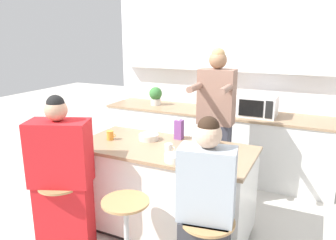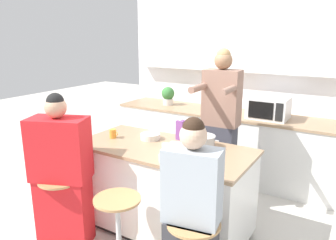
# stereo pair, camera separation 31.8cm
# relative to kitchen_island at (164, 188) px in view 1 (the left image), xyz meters

# --- Properties ---
(ground_plane) EXTENTS (16.00, 16.00, 0.00)m
(ground_plane) POSITION_rel_kitchen_island_xyz_m (0.00, 0.00, -0.45)
(ground_plane) COLOR beige
(wall_back) EXTENTS (3.47, 0.22, 2.70)m
(wall_back) POSITION_rel_kitchen_island_xyz_m (0.00, 1.96, 1.09)
(wall_back) COLOR white
(wall_back) RESTS_ON ground_plane
(back_counter) EXTENTS (3.22, 0.69, 0.91)m
(back_counter) POSITION_rel_kitchen_island_xyz_m (0.00, 1.63, 0.00)
(back_counter) COLOR white
(back_counter) RESTS_ON ground_plane
(kitchen_island) EXTENTS (1.73, 0.84, 0.89)m
(kitchen_island) POSITION_rel_kitchen_island_xyz_m (0.00, 0.00, 0.00)
(kitchen_island) COLOR black
(kitchen_island) RESTS_ON ground_plane
(bar_stool_leftmost) EXTENTS (0.39, 0.39, 0.66)m
(bar_stool_leftmost) POSITION_rel_kitchen_island_xyz_m (-0.69, -0.70, -0.08)
(bar_stool_leftmost) COLOR tan
(bar_stool_leftmost) RESTS_ON ground_plane
(bar_stool_center) EXTENTS (0.39, 0.39, 0.66)m
(bar_stool_center) POSITION_rel_kitchen_island_xyz_m (0.00, -0.71, -0.08)
(bar_stool_center) COLOR tan
(bar_stool_center) RESTS_ON ground_plane
(person_cooking) EXTENTS (0.42, 0.57, 1.81)m
(person_cooking) POSITION_rel_kitchen_island_xyz_m (0.27, 0.77, 0.45)
(person_cooking) COLOR #383842
(person_cooking) RESTS_ON ground_plane
(person_wrapped_blanket) EXTENTS (0.59, 0.46, 1.46)m
(person_wrapped_blanket) POSITION_rel_kitchen_island_xyz_m (-0.68, -0.68, 0.23)
(person_wrapped_blanket) COLOR red
(person_wrapped_blanket) RESTS_ON ground_plane
(person_seated_near) EXTENTS (0.43, 0.32, 1.43)m
(person_seated_near) POSITION_rel_kitchen_island_xyz_m (0.67, -0.68, 0.20)
(person_seated_near) COLOR #333338
(person_seated_near) RESTS_ON ground_plane
(cooking_pot) EXTENTS (0.32, 0.24, 0.12)m
(cooking_pot) POSITION_rel_kitchen_island_xyz_m (0.33, 0.19, 0.50)
(cooking_pot) COLOR #B7BABC
(cooking_pot) RESTS_ON kitchen_island
(fruit_bowl) EXTENTS (0.20, 0.20, 0.06)m
(fruit_bowl) POSITION_rel_kitchen_island_xyz_m (-0.24, 0.13, 0.47)
(fruit_bowl) COLOR silver
(fruit_bowl) RESTS_ON kitchen_island
(mixing_bowl_steel) EXTENTS (0.17, 0.17, 0.06)m
(mixing_bowl_steel) POSITION_rel_kitchen_island_xyz_m (0.24, -0.30, 0.47)
(mixing_bowl_steel) COLOR silver
(mixing_bowl_steel) RESTS_ON kitchen_island
(coffee_cup_near) EXTENTS (0.10, 0.07, 0.09)m
(coffee_cup_near) POSITION_rel_kitchen_island_xyz_m (0.11, -0.14, 0.49)
(coffee_cup_near) COLOR white
(coffee_cup_near) RESTS_ON kitchen_island
(coffee_cup_far) EXTENTS (0.10, 0.07, 0.09)m
(coffee_cup_far) POSITION_rel_kitchen_island_xyz_m (-0.60, -0.04, 0.49)
(coffee_cup_far) COLOR orange
(coffee_cup_far) RESTS_ON kitchen_island
(juice_carton) EXTENTS (0.08, 0.08, 0.22)m
(juice_carton) POSITION_rel_kitchen_island_xyz_m (0.03, 0.29, 0.54)
(juice_carton) COLOR #7A428E
(juice_carton) RESTS_ON kitchen_island
(microwave) EXTENTS (0.49, 0.39, 0.28)m
(microwave) POSITION_rel_kitchen_island_xyz_m (0.58, 1.59, 0.60)
(microwave) COLOR white
(microwave) RESTS_ON back_counter
(potted_plant) EXTENTS (0.20, 0.20, 0.28)m
(potted_plant) POSITION_rel_kitchen_island_xyz_m (-0.95, 1.63, 0.61)
(potted_plant) COLOR beige
(potted_plant) RESTS_ON back_counter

